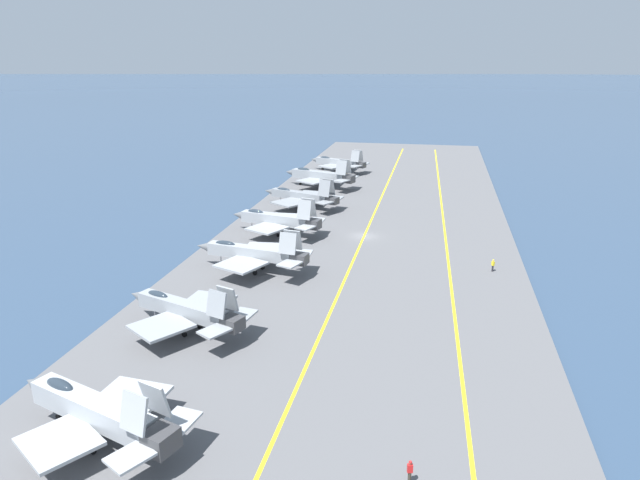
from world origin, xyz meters
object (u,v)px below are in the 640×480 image
at_px(parked_jet_fifth, 302,196).
at_px(crew_yellow_vest, 493,265).
at_px(parked_jet_third, 253,253).
at_px(parked_jet_fourth, 277,220).
at_px(parked_jet_seventh, 338,162).
at_px(parked_jet_nearest, 95,411).
at_px(parked_jet_second, 185,310).
at_px(parked_jet_sixth, 320,176).
at_px(crew_red_vest, 410,471).

distance_m(parked_jet_fifth, crew_yellow_vest, 43.94).
bearing_deg(parked_jet_third, parked_jet_fourth, 5.02).
bearing_deg(crew_yellow_vest, parked_jet_seventh, 26.61).
distance_m(parked_jet_fifth, parked_jet_seventh, 37.12).
distance_m(parked_jet_third, parked_jet_fourth, 17.33).
distance_m(parked_jet_nearest, parked_jet_second, 18.38).
height_order(parked_jet_sixth, parked_jet_seventh, parked_jet_sixth).
xyz_separation_m(parked_jet_sixth, crew_red_vest, (-89.81, -24.91, -1.75)).
bearing_deg(parked_jet_sixth, parked_jet_second, -179.76).
relative_size(parked_jet_fourth, parked_jet_seventh, 1.01).
relative_size(parked_jet_sixth, crew_red_vest, 9.72).
height_order(parked_jet_nearest, parked_jet_fourth, parked_jet_fourth).
distance_m(parked_jet_nearest, crew_red_vest, 23.56).
relative_size(parked_jet_fifth, crew_red_vest, 9.33).
height_order(parked_jet_fourth, parked_jet_seventh, parked_jet_fourth).
height_order(parked_jet_fifth, crew_yellow_vest, parked_jet_fifth).
xyz_separation_m(parked_jet_second, parked_jet_sixth, (71.62, 0.30, 0.25)).
height_order(parked_jet_second, crew_yellow_vest, parked_jet_second).
bearing_deg(parked_jet_third, crew_yellow_vest, -78.23).
height_order(parked_jet_fifth, parked_jet_sixth, parked_jet_sixth).
bearing_deg(parked_jet_fifth, crew_red_vest, -161.01).
distance_m(parked_jet_seventh, crew_red_vest, 111.40).
distance_m(parked_jet_second, parked_jet_seventh, 90.59).
xyz_separation_m(parked_jet_third, parked_jet_fourth, (17.26, 1.52, -0.17)).
distance_m(parked_jet_sixth, crew_red_vest, 93.22).
height_order(crew_red_vest, crew_yellow_vest, crew_red_vest).
bearing_deg(crew_red_vest, parked_jet_second, 53.53).
xyz_separation_m(parked_jet_fourth, crew_red_vest, (-53.86, -24.64, -1.53)).
relative_size(parked_jet_second, parked_jet_seventh, 0.98).
distance_m(crew_red_vest, crew_yellow_vest, 44.15).
xyz_separation_m(parked_jet_sixth, crew_yellow_vest, (-46.56, -33.74, -1.79)).
height_order(parked_jet_fourth, crew_yellow_vest, parked_jet_fourth).
height_order(parked_jet_third, crew_red_vest, parked_jet_third).
height_order(parked_jet_fifth, parked_jet_seventh, parked_jet_fifth).
relative_size(parked_jet_fifth, parked_jet_sixth, 0.96).
bearing_deg(crew_yellow_vest, parked_jet_sixth, 35.93).
xyz_separation_m(crew_red_vest, crew_yellow_vest, (43.25, -8.83, -0.03)).
relative_size(parked_jet_nearest, crew_red_vest, 9.07).
bearing_deg(parked_jet_fourth, parked_jet_seventh, -0.67).
bearing_deg(parked_jet_nearest, parked_jet_second, 3.42).
xyz_separation_m(parked_jet_fourth, crew_yellow_vest, (-10.61, -33.47, -1.56)).
xyz_separation_m(parked_jet_second, crew_yellow_vest, (25.06, -33.44, -1.54)).
bearing_deg(parked_jet_third, parked_jet_sixth, 1.92).
bearing_deg(crew_red_vest, parked_jet_nearest, 90.39).
relative_size(parked_jet_fourth, parked_jet_sixth, 0.92).
xyz_separation_m(parked_jet_third, parked_jet_fifth, (35.07, 1.53, -0.39)).
xyz_separation_m(parked_jet_sixth, parked_jet_seventh, (18.97, -0.91, -0.31)).
bearing_deg(crew_yellow_vest, parked_jet_nearest, 143.31).
relative_size(parked_jet_second, parked_jet_fourth, 0.97).
bearing_deg(parked_jet_nearest, crew_red_vest, -89.61).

